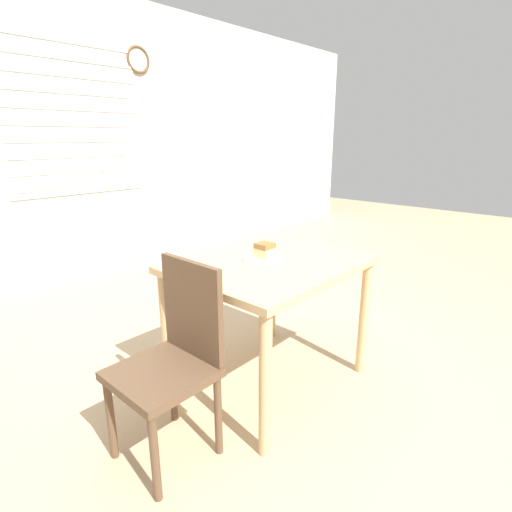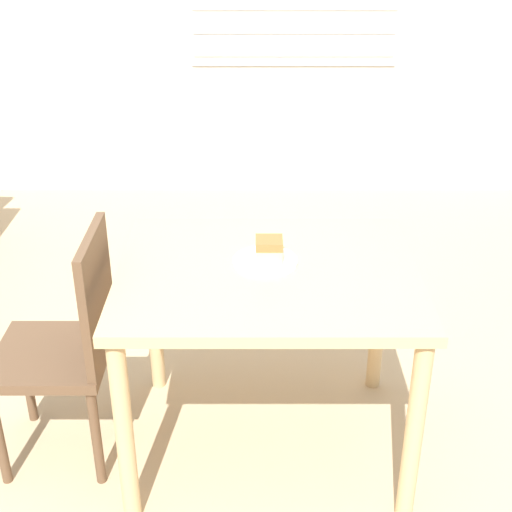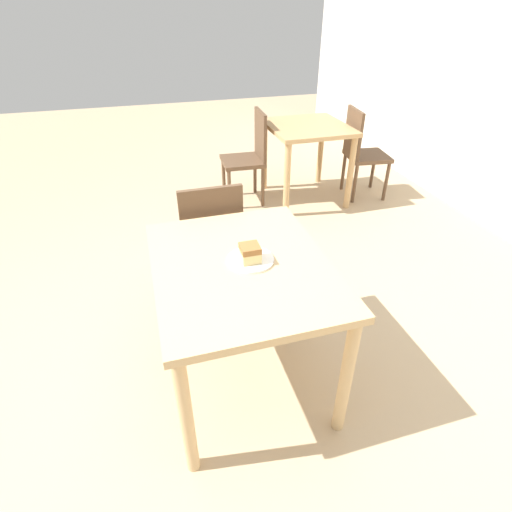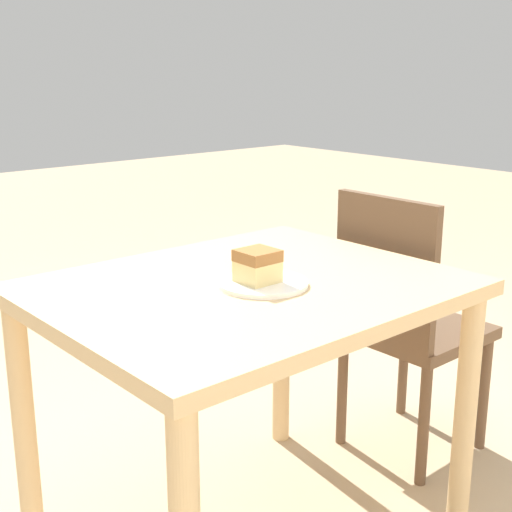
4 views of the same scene
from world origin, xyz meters
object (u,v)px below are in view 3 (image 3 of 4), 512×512
object	(u,v)px
chair_near_window	(211,241)
dining_table_near	(242,282)
plate	(251,260)
chair_far_corner	(249,155)
cake_slice	(250,253)
chair_far_opposite	(362,151)
dining_table_far	(307,139)

from	to	relation	value
chair_near_window	dining_table_near	bearing A→B (deg)	92.52
chair_near_window	plate	bearing A→B (deg)	96.48
chair_far_corner	plate	size ratio (longest dim) A/B	4.02
dining_table_near	plate	size ratio (longest dim) A/B	4.55
chair_near_window	plate	distance (m)	0.76
dining_table_near	cake_slice	xyz separation A→B (m)	(0.00, 0.04, 0.16)
dining_table_near	cake_slice	world-z (taller)	cake_slice
cake_slice	chair_far_corner	bearing A→B (deg)	164.66
chair_far_opposite	cake_slice	bearing A→B (deg)	146.24
dining_table_near	chair_far_opposite	distance (m)	2.73
dining_table_near	chair_near_window	world-z (taller)	chair_near_window
chair_far_opposite	cake_slice	size ratio (longest dim) A/B	9.82
cake_slice	chair_near_window	bearing A→B (deg)	-174.11
dining_table_near	cake_slice	bearing A→B (deg)	86.36
dining_table_far	chair_far_corner	distance (m)	0.60
plate	chair_near_window	bearing A→B (deg)	-173.52
chair_far_corner	dining_table_far	bearing A→B (deg)	82.61
chair_near_window	dining_table_far	bearing A→B (deg)	-131.34
dining_table_far	chair_far_opposite	distance (m)	0.60
dining_table_near	chair_near_window	distance (m)	0.73
chair_far_corner	cake_slice	world-z (taller)	chair_far_corner
chair_far_opposite	plate	world-z (taller)	chair_far_opposite
dining_table_far	chair_near_window	xyz separation A→B (m)	(1.44, -1.27, -0.14)
cake_slice	dining_table_near	bearing A→B (deg)	-93.64
dining_table_near	plate	xyz separation A→B (m)	(-0.01, 0.05, 0.12)
chair_far_opposite	chair_far_corner	bearing A→B (deg)	86.64
dining_table_near	dining_table_far	distance (m)	2.48
plate	chair_far_corner	bearing A→B (deg)	164.71
chair_near_window	chair_far_corner	size ratio (longest dim) A/B	1.00
plate	cake_slice	size ratio (longest dim) A/B	2.44
chair_near_window	cake_slice	xyz separation A→B (m)	(0.71, 0.07, 0.33)
dining_table_far	plate	distance (m)	2.45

